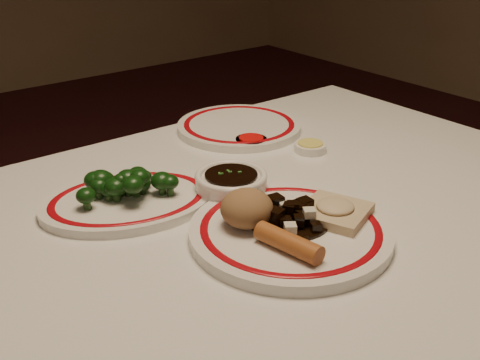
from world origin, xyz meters
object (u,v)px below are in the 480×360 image
object	(u,v)px
broccoli_pile	(124,182)
soy_bowl	(231,186)
main_plate	(290,232)
rice_mound	(247,208)
spring_roll	(289,243)
fried_wonton	(335,211)
dining_table	(272,262)
broccoli_plate	(128,201)
stirfry_heap	(289,214)

from	to	relation	value
broccoli_pile	soy_bowl	xyz separation A→B (m)	(0.15, -0.09, -0.02)
main_plate	rice_mound	world-z (taller)	rice_mound
main_plate	rice_mound	size ratio (longest dim) A/B	4.93
rice_mound	spring_roll	xyz separation A→B (m)	(-0.00, -0.09, -0.01)
spring_roll	fried_wonton	distance (m)	0.13
dining_table	broccoli_pile	bearing A→B (deg)	134.11
main_plate	soy_bowl	world-z (taller)	soy_bowl
main_plate	soy_bowl	xyz separation A→B (m)	(0.01, 0.16, 0.01)
main_plate	soy_bowl	bearing A→B (deg)	85.20
dining_table	soy_bowl	world-z (taller)	soy_bowl
dining_table	soy_bowl	bearing A→B (deg)	100.59
fried_wonton	broccoli_plate	xyz separation A→B (m)	(-0.21, 0.25, -0.02)
dining_table	rice_mound	distance (m)	0.16
spring_roll	stirfry_heap	distance (m)	0.09
main_plate	spring_roll	world-z (taller)	spring_roll
stirfry_heap	broccoli_plate	distance (m)	0.27
spring_roll	broccoli_plate	bearing A→B (deg)	98.40
rice_mound	soy_bowl	distance (m)	0.13
fried_wonton	broccoli_plate	distance (m)	0.33
fried_wonton	broccoli_pile	size ratio (longest dim) A/B	0.77
broccoli_pile	rice_mound	bearing A→B (deg)	-65.64
spring_roll	fried_wonton	size ratio (longest dim) A/B	0.84
stirfry_heap	broccoli_pile	xyz separation A→B (m)	(-0.15, 0.23, 0.01)
broccoli_plate	broccoli_pile	xyz separation A→B (m)	(-0.00, 0.01, 0.03)
broccoli_pile	main_plate	bearing A→B (deg)	-60.70
dining_table	fried_wonton	xyz separation A→B (m)	(0.04, -0.09, 0.12)
rice_mound	stirfry_heap	xyz separation A→B (m)	(0.06, -0.03, -0.02)
rice_mound	broccoli_plate	xyz separation A→B (m)	(-0.09, 0.19, -0.04)
rice_mound	stirfry_heap	distance (m)	0.07
rice_mound	broccoli_pile	size ratio (longest dim) A/B	0.49
rice_mound	fried_wonton	distance (m)	0.14
stirfry_heap	broccoli_plate	xyz separation A→B (m)	(-0.15, 0.22, -0.02)
spring_roll	stirfry_heap	size ratio (longest dim) A/B	0.82
soy_bowl	main_plate	bearing A→B (deg)	-94.80
spring_roll	broccoli_plate	world-z (taller)	spring_roll
rice_mound	stirfry_heap	bearing A→B (deg)	-25.60
main_plate	broccoli_plate	world-z (taller)	main_plate
main_plate	spring_roll	bearing A→B (deg)	-135.19
fried_wonton	broccoli_pile	bearing A→B (deg)	128.85
fried_wonton	dining_table	bearing A→B (deg)	116.08
rice_mound	fried_wonton	xyz separation A→B (m)	(0.12, -0.06, -0.02)
rice_mound	soy_bowl	xyz separation A→B (m)	(0.06, 0.12, -0.03)
broccoli_plate	broccoli_pile	size ratio (longest dim) A/B	2.08
main_plate	fried_wonton	world-z (taller)	fried_wonton
broccoli_plate	soy_bowl	bearing A→B (deg)	-26.93
rice_mound	soy_bowl	world-z (taller)	rice_mound
rice_mound	stirfry_heap	size ratio (longest dim) A/B	0.63
dining_table	stirfry_heap	xyz separation A→B (m)	(-0.02, -0.06, 0.12)
dining_table	spring_roll	world-z (taller)	spring_roll
stirfry_heap	broccoli_plate	bearing A→B (deg)	123.98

